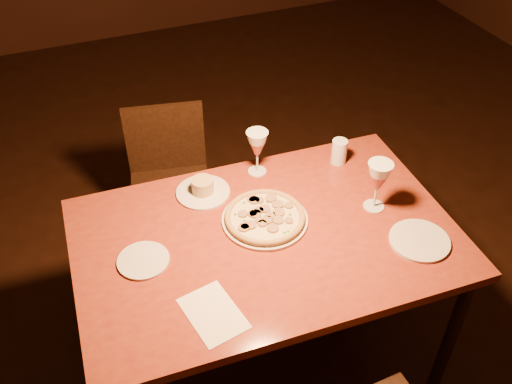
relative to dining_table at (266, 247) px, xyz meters
name	(u,v)px	position (x,y,z in m)	size (l,w,h in m)	color
floor	(287,375)	(0.05, -0.14, -0.66)	(7.00, 7.00, 0.00)	black
dining_table	(266,247)	(0.00, 0.00, 0.00)	(1.38, 0.92, 0.72)	#91381E
chair_far	(170,178)	(-0.16, 0.79, -0.22)	(0.44, 0.44, 0.77)	black
pizza_plate	(265,217)	(0.02, 0.07, 0.08)	(0.31, 0.31, 0.03)	silver
ramekin_saucer	(203,189)	(-0.14, 0.30, 0.08)	(0.21, 0.21, 0.07)	silver
wine_glass_far	(257,153)	(0.11, 0.35, 0.16)	(0.09, 0.09, 0.19)	#A84E46
wine_glass_right	(377,186)	(0.43, -0.01, 0.16)	(0.09, 0.09, 0.20)	#A84E46
water_tumbler	(339,152)	(0.44, 0.28, 0.12)	(0.06, 0.06, 0.10)	silver
side_plate_left	(143,260)	(-0.43, 0.04, 0.07)	(0.18, 0.18, 0.01)	silver
side_plate_near	(419,241)	(0.48, -0.23, 0.07)	(0.21, 0.21, 0.01)	silver
menu_card	(213,313)	(-0.28, -0.26, 0.06)	(0.15, 0.22, 0.00)	white
pendant_light	(270,6)	(0.00, 0.00, 0.90)	(0.12, 0.12, 0.12)	#FF9547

